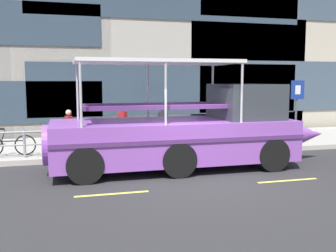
# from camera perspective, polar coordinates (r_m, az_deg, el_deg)

# --- Properties ---
(ground_plane) EXTENTS (120.00, 120.00, 0.00)m
(ground_plane) POSITION_cam_1_polar(r_m,az_deg,el_deg) (10.90, 3.94, -7.77)
(ground_plane) COLOR #2B2B2D
(sidewalk) EXTENTS (32.00, 4.80, 0.18)m
(sidewalk) POSITION_cam_1_polar(r_m,az_deg,el_deg) (16.17, -2.55, -2.64)
(sidewalk) COLOR #A8A59E
(sidewalk) RESTS_ON ground_plane
(curb_edge) EXTENTS (32.00, 0.18, 0.18)m
(curb_edge) POSITION_cam_1_polar(r_m,az_deg,el_deg) (13.79, -0.29, -4.28)
(curb_edge) COLOR #B2ADA3
(curb_edge) RESTS_ON ground_plane
(lane_centreline) EXTENTS (25.80, 0.12, 0.01)m
(lane_centreline) POSITION_cam_1_polar(r_m,az_deg,el_deg) (10.13, 5.52, -8.90)
(lane_centreline) COLOR #DBD64C
(lane_centreline) RESTS_ON ground_plane
(curb_guardrail) EXTENTS (12.26, 0.09, 0.89)m
(curb_guardrail) POSITION_cam_1_polar(r_m,az_deg,el_deg) (13.90, -2.29, -1.34)
(curb_guardrail) COLOR gray
(curb_guardrail) RESTS_ON sidewalk
(parking_sign) EXTENTS (0.60, 0.12, 2.54)m
(parking_sign) POSITION_cam_1_polar(r_m,az_deg,el_deg) (16.67, 18.45, 3.59)
(parking_sign) COLOR #4C4F54
(parking_sign) RESTS_ON sidewalk
(leaned_bicycle) EXTENTS (1.74, 0.46, 0.96)m
(leaned_bicycle) POSITION_cam_1_polar(r_m,az_deg,el_deg) (14.13, -22.40, -2.61)
(leaned_bicycle) COLOR black
(leaned_bicycle) RESTS_ON sidewalk
(duck_tour_boat) EXTENTS (9.23, 2.68, 3.33)m
(duck_tour_boat) POSITION_cam_1_polar(r_m,az_deg,el_deg) (12.14, 3.26, -0.90)
(duck_tour_boat) COLOR purple
(duck_tour_boat) RESTS_ON ground_plane
(pedestrian_near_bow) EXTENTS (0.35, 0.31, 1.51)m
(pedestrian_near_bow) POSITION_cam_1_polar(r_m,az_deg,el_deg) (15.92, 9.80, 0.76)
(pedestrian_near_bow) COLOR #1E2338
(pedestrian_near_bow) RESTS_ON sidewalk
(pedestrian_mid_left) EXTENTS (0.44, 0.26, 1.61)m
(pedestrian_mid_left) POSITION_cam_1_polar(r_m,az_deg,el_deg) (15.00, -0.82, 0.72)
(pedestrian_mid_left) COLOR black
(pedestrian_mid_left) RESTS_ON sidewalk
(pedestrian_mid_right) EXTENTS (0.34, 0.35, 1.59)m
(pedestrian_mid_right) POSITION_cam_1_polar(r_m,az_deg,el_deg) (15.02, -6.67, 0.63)
(pedestrian_mid_right) COLOR black
(pedestrian_mid_right) RESTS_ON sidewalk
(pedestrian_near_stern) EXTENTS (0.27, 0.40, 1.50)m
(pedestrian_near_stern) POSITION_cam_1_polar(r_m,az_deg,el_deg) (14.39, -14.39, -0.02)
(pedestrian_near_stern) COLOR black
(pedestrian_near_stern) RESTS_ON sidewalk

